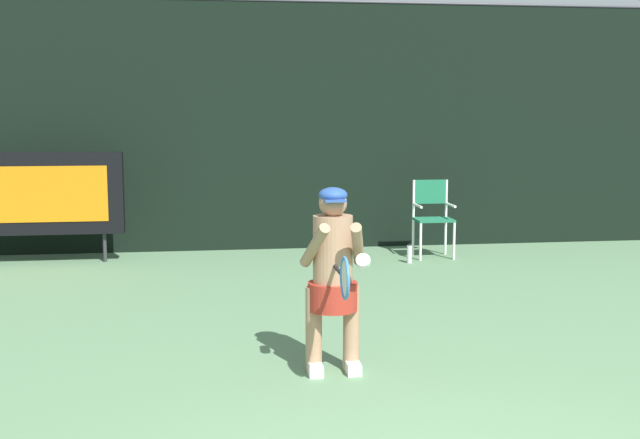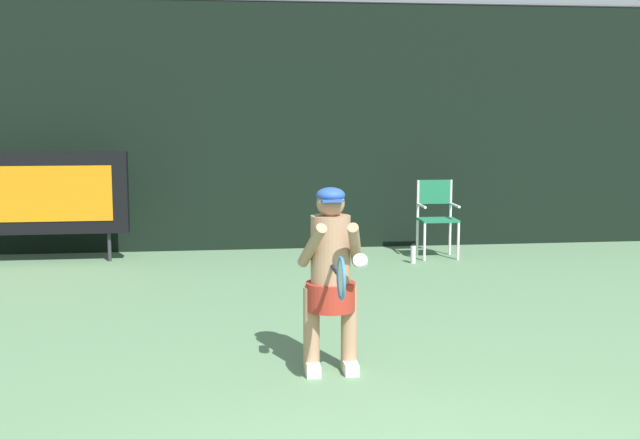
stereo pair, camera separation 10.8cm
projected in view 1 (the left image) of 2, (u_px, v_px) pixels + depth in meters
backdrop_screen at (284, 127)px, 11.79m from camera, size 18.00×0.12×3.66m
scoreboard at (40, 194)px, 10.70m from camera, size 2.20×0.21×1.50m
umpire_chair at (432, 213)px, 11.26m from camera, size 0.52×0.44×1.08m
water_bottle at (409, 254)px, 10.83m from camera, size 0.07×0.07×0.27m
tennis_player at (333, 273)px, 6.22m from camera, size 0.52×0.59×1.46m
tennis_racket at (344, 278)px, 5.66m from camera, size 0.03×0.60×0.31m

